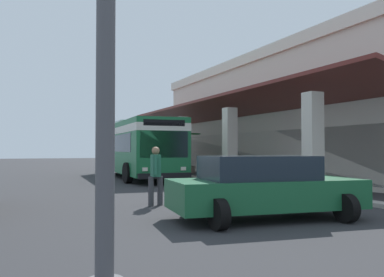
% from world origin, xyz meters
% --- Properties ---
extents(ground, '(120.00, 120.00, 0.00)m').
position_xyz_m(ground, '(0.00, 8.00, 0.00)').
color(ground, '#2D2D30').
extents(curb_strip, '(28.11, 0.50, 0.12)m').
position_xyz_m(curb_strip, '(-0.62, 3.00, 0.06)').
color(curb_strip, '#9E998E').
rests_on(curb_strip, ground).
extents(plaza_building, '(23.73, 16.63, 7.19)m').
position_xyz_m(plaza_building, '(-0.62, 12.63, 3.60)').
color(plaza_building, beige).
rests_on(plaza_building, ground).
extents(transit_bus, '(11.36, 3.35, 3.34)m').
position_xyz_m(transit_bus, '(-3.25, 0.18, 1.85)').
color(transit_bus, '#196638').
rests_on(transit_bus, ground).
extents(parked_sedan_green, '(2.83, 4.60, 1.47)m').
position_xyz_m(parked_sedan_green, '(11.50, -1.21, 0.75)').
color(parked_sedan_green, '#195933').
rests_on(parked_sedan_green, ground).
extents(pedestrian, '(0.66, 0.48, 1.70)m').
position_xyz_m(pedestrian, '(8.26, -2.71, 0.95)').
color(pedestrian, '#38383D').
rests_on(pedestrian, ground).
extents(potted_palm, '(1.65, 1.89, 2.79)m').
position_xyz_m(potted_palm, '(-6.21, 4.60, 0.71)').
color(potted_palm, gray).
rests_on(potted_palm, ground).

